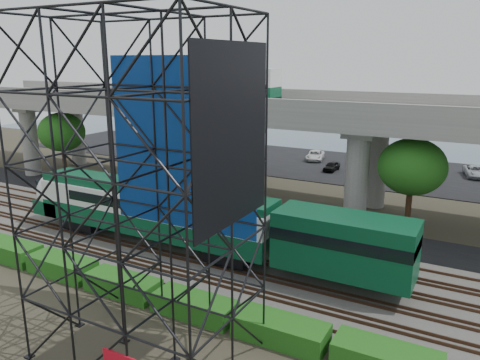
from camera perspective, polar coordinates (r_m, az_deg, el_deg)
The scene contains 13 objects.
ground at distance 32.41m, azimuth -10.20°, elevation -9.82°, with size 140.00×140.00×0.00m, color #474233.
ballast_bed at distance 33.81m, azimuth -8.08°, elevation -8.48°, with size 90.00×12.00×0.20m, color slate.
service_road at distance 40.48m, azimuth -0.91°, elevation -4.49°, with size 90.00×5.00×0.08m, color black.
parking_lot at distance 61.29m, azimuth 9.94°, elevation 1.90°, with size 90.00×18.00×0.08m, color black.
harbor_water at distance 82.10m, azimuth 14.93°, elevation 4.80°, with size 140.00×40.00×0.03m, color #43546E.
rail_tracks at distance 33.74m, azimuth -8.09°, elevation -8.20°, with size 90.00×9.52×0.16m.
commuter_train at distance 32.68m, azimuth -7.88°, elevation -4.08°, with size 29.30×3.06×4.30m.
overpass at distance 43.58m, azimuth 2.24°, elevation 7.92°, with size 80.00×12.00×12.40m.
scaffold_tower at distance 20.48m, azimuth -11.98°, elevation -2.16°, with size 9.36×6.36×15.00m.
hedge_strip at distance 28.66m, azimuth -14.10°, elevation -12.20°, with size 34.60×1.80×1.20m.
trees at distance 46.16m, azimuth -2.54°, elevation 4.97°, with size 40.94×16.94×7.69m.
suv at distance 44.83m, azimuth -10.63°, elevation -1.89°, with size 2.21×4.78×1.33m, color black.
parked_cars at distance 60.55m, azimuth 11.30°, elevation 2.31°, with size 39.84×9.58×1.30m.
Camera 1 is at (18.83, -22.81, 13.26)m, focal length 35.00 mm.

